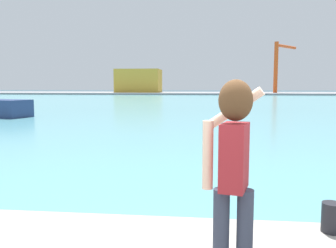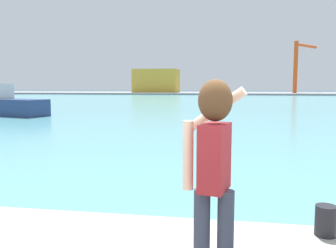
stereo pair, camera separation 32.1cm
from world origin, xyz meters
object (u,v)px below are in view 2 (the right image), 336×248
warehouse_left (156,81)px  harbor_bollard (326,221)px  person_photographer (213,161)px  boat_moored (1,104)px  port_crane (299,61)px

warehouse_left → harbor_bollard: bearing=-77.5°
person_photographer → harbor_bollard: size_ratio=5.04×
person_photographer → warehouse_left: (-18.60, 90.97, 1.71)m
boat_moored → port_crane: (34.52, 67.20, 7.33)m
harbor_bollard → boat_moored: size_ratio=0.04×
boat_moored → warehouse_left: bearing=107.4°
person_photographer → warehouse_left: 92.86m
harbor_bollard → port_crane: size_ratio=0.03×
harbor_bollard → warehouse_left: bearing=102.5°
person_photographer → warehouse_left: warehouse_left is taller
port_crane → warehouse_left: bearing=178.2°
person_photographer → harbor_bollard: bearing=-31.7°
warehouse_left → port_crane: port_crane is taller
port_crane → person_photographer: bearing=-100.8°
harbor_bollard → person_photographer: bearing=-135.6°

